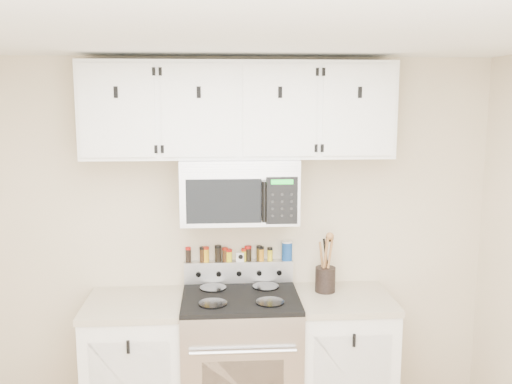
{
  "coord_description": "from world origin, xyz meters",
  "views": [
    {
      "loc": [
        -0.14,
        -2.14,
        2.23
      ],
      "look_at": [
        0.1,
        1.45,
        1.63
      ],
      "focal_mm": 40.0,
      "sensor_mm": 36.0,
      "label": 1
    }
  ],
  "objects_px": {
    "utensil_crock": "(325,277)",
    "salt_canister": "(287,251)",
    "range": "(241,361)",
    "microwave": "(239,190)"
  },
  "relations": [
    {
      "from": "utensil_crock",
      "to": "salt_canister",
      "type": "xyz_separation_m",
      "value": [
        -0.24,
        0.16,
        0.15
      ]
    },
    {
      "from": "range",
      "to": "salt_canister",
      "type": "relative_size",
      "value": 8.06
    },
    {
      "from": "microwave",
      "to": "salt_canister",
      "type": "height_order",
      "value": "microwave"
    },
    {
      "from": "utensil_crock",
      "to": "salt_canister",
      "type": "bearing_deg",
      "value": 146.2
    },
    {
      "from": "microwave",
      "to": "utensil_crock",
      "type": "relative_size",
      "value": 1.9
    },
    {
      "from": "microwave",
      "to": "utensil_crock",
      "type": "height_order",
      "value": "microwave"
    },
    {
      "from": "microwave",
      "to": "salt_canister",
      "type": "xyz_separation_m",
      "value": [
        0.34,
        0.16,
        -0.46
      ]
    },
    {
      "from": "range",
      "to": "utensil_crock",
      "type": "distance_m",
      "value": 0.8
    },
    {
      "from": "range",
      "to": "salt_canister",
      "type": "bearing_deg",
      "value": 39.7
    },
    {
      "from": "range",
      "to": "utensil_crock",
      "type": "relative_size",
      "value": 2.76
    }
  ]
}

